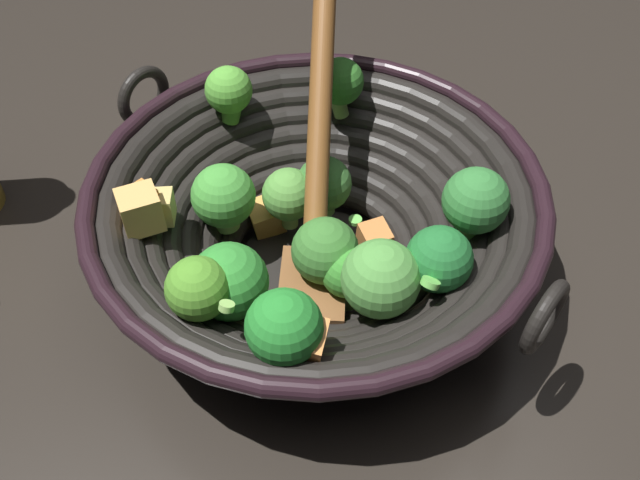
# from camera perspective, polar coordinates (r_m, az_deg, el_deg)

# --- Properties ---
(ground_plane) EXTENTS (4.00, 4.00, 0.00)m
(ground_plane) POSITION_cam_1_polar(r_m,az_deg,el_deg) (0.61, -0.31, -2.51)
(ground_plane) COLOR #28231E
(wok) EXTENTS (0.35, 0.35, 0.21)m
(wok) POSITION_cam_1_polar(r_m,az_deg,el_deg) (0.56, -0.36, 1.62)
(wok) COLOR black
(wok) RESTS_ON ground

